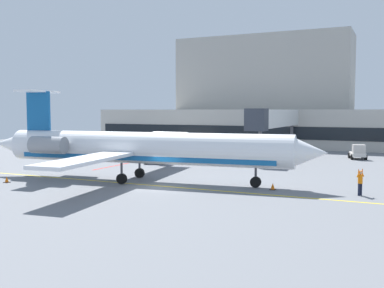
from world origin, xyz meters
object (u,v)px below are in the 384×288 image
(pushback_tractor, at_px, (160,155))
(belt_loader, at_px, (358,152))
(regional_jet, at_px, (138,148))
(baggage_tug, at_px, (238,155))
(fuel_tank, at_px, (170,139))
(marshaller, at_px, (360,182))

(pushback_tractor, distance_m, belt_loader, 25.80)
(pushback_tractor, height_order, belt_loader, pushback_tractor)
(regional_jet, bearing_deg, baggage_tug, 79.18)
(belt_loader, bearing_deg, pushback_tractor, -144.33)
(fuel_tank, bearing_deg, belt_loader, -7.95)
(regional_jet, xyz_separation_m, baggage_tug, (3.37, 17.64, -2.15))
(baggage_tug, height_order, belt_loader, belt_loader)
(belt_loader, distance_m, marshaller, 26.10)
(baggage_tug, bearing_deg, marshaller, -47.46)
(baggage_tug, xyz_separation_m, belt_loader, (13.05, 9.49, 0.05))
(pushback_tractor, relative_size, fuel_tank, 0.38)
(fuel_tank, bearing_deg, baggage_tug, -39.60)
(regional_jet, relative_size, pushback_tractor, 9.99)
(baggage_tug, relative_size, fuel_tank, 0.47)
(baggage_tug, relative_size, pushback_tractor, 1.23)
(marshaller, bearing_deg, fuel_tank, 136.38)
(belt_loader, xyz_separation_m, fuel_tank, (-29.50, 4.12, 0.67))
(pushback_tractor, distance_m, fuel_tank, 20.99)
(fuel_tank, distance_m, marshaller, 43.68)
(regional_jet, xyz_separation_m, belt_loader, (16.42, 27.13, -2.10))
(pushback_tractor, xyz_separation_m, belt_loader, (20.96, 15.04, -0.12))
(pushback_tractor, xyz_separation_m, fuel_tank, (-8.54, 19.16, 0.55))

